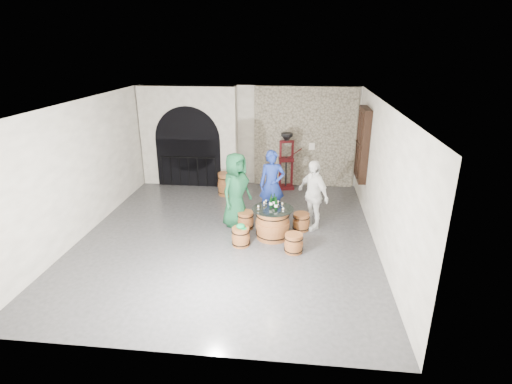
# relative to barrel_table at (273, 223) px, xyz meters

# --- Properties ---
(ground) EXTENTS (8.00, 8.00, 0.00)m
(ground) POSITION_rel_barrel_table_xyz_m (-1.08, -0.02, -0.38)
(ground) COLOR #323235
(ground) RESTS_ON ground
(wall_back) EXTENTS (8.00, 0.00, 8.00)m
(wall_back) POSITION_rel_barrel_table_xyz_m (-1.08, 3.98, 1.22)
(wall_back) COLOR silver
(wall_back) RESTS_ON ground
(wall_front) EXTENTS (8.00, 0.00, 8.00)m
(wall_front) POSITION_rel_barrel_table_xyz_m (-1.08, -4.02, 1.22)
(wall_front) COLOR silver
(wall_front) RESTS_ON ground
(wall_left) EXTENTS (0.00, 8.00, 8.00)m
(wall_left) POSITION_rel_barrel_table_xyz_m (-4.58, -0.02, 1.22)
(wall_left) COLOR silver
(wall_left) RESTS_ON ground
(wall_right) EXTENTS (0.00, 8.00, 8.00)m
(wall_right) POSITION_rel_barrel_table_xyz_m (2.42, -0.02, 1.22)
(wall_right) COLOR silver
(wall_right) RESTS_ON ground
(ceiling) EXTENTS (8.00, 8.00, 0.00)m
(ceiling) POSITION_rel_barrel_table_xyz_m (-1.08, -0.02, 2.82)
(ceiling) COLOR beige
(ceiling) RESTS_ON wall_back
(stone_facing_panel) EXTENTS (3.20, 0.12, 3.18)m
(stone_facing_panel) POSITION_rel_barrel_table_xyz_m (0.72, 3.92, 1.22)
(stone_facing_panel) COLOR #9F957F
(stone_facing_panel) RESTS_ON ground
(arched_opening) EXTENTS (3.10, 0.60, 3.19)m
(arched_opening) POSITION_rel_barrel_table_xyz_m (-2.98, 3.71, 1.20)
(arched_opening) COLOR silver
(arched_opening) RESTS_ON ground
(shuttered_window) EXTENTS (0.23, 1.10, 2.00)m
(shuttered_window) POSITION_rel_barrel_table_xyz_m (2.30, 2.38, 1.42)
(shuttered_window) COLOR black
(shuttered_window) RESTS_ON wall_right
(barrel_table) EXTENTS (0.99, 0.99, 0.76)m
(barrel_table) POSITION_rel_barrel_table_xyz_m (0.00, 0.00, 0.00)
(barrel_table) COLOR brown
(barrel_table) RESTS_ON ground
(barrel_stool_left) EXTENTS (0.43, 0.43, 0.44)m
(barrel_stool_left) POSITION_rel_barrel_table_xyz_m (-0.72, 0.45, -0.16)
(barrel_stool_left) COLOR brown
(barrel_stool_left) RESTS_ON ground
(barrel_stool_far) EXTENTS (0.43, 0.43, 0.44)m
(barrel_stool_far) POSITION_rel_barrel_table_xyz_m (-0.08, 0.85, -0.16)
(barrel_stool_far) COLOR brown
(barrel_stool_far) RESTS_ON ground
(barrel_stool_right) EXTENTS (0.43, 0.43, 0.44)m
(barrel_stool_right) POSITION_rel_barrel_table_xyz_m (0.69, 0.50, -0.16)
(barrel_stool_right) COLOR brown
(barrel_stool_right) RESTS_ON ground
(barrel_stool_near_right) EXTENTS (0.43, 0.43, 0.44)m
(barrel_stool_near_right) POSITION_rel_barrel_table_xyz_m (0.52, -0.67, -0.16)
(barrel_stool_near_right) COLOR brown
(barrel_stool_near_right) RESTS_ON ground
(barrel_stool_near_left) EXTENTS (0.43, 0.43, 0.44)m
(barrel_stool_near_left) POSITION_rel_barrel_table_xyz_m (-0.70, -0.48, -0.16)
(barrel_stool_near_left) COLOR brown
(barrel_stool_near_left) RESTS_ON ground
(green_cap) EXTENTS (0.25, 0.20, 0.11)m
(green_cap) POSITION_rel_barrel_table_xyz_m (-0.70, -0.48, 0.11)
(green_cap) COLOR #0B7C3A
(green_cap) RESTS_ON barrel_stool_near_left
(person_green) EXTENTS (1.01, 1.12, 1.92)m
(person_green) POSITION_rel_barrel_table_xyz_m (-0.97, 0.62, 0.58)
(person_green) COLOR #134528
(person_green) RESTS_ON ground
(person_blue) EXTENTS (0.71, 0.50, 1.84)m
(person_blue) POSITION_rel_barrel_table_xyz_m (-0.11, 1.24, 0.54)
(person_blue) COLOR navy
(person_blue) RESTS_ON ground
(person_white) EXTENTS (1.00, 1.08, 1.78)m
(person_white) POSITION_rel_barrel_table_xyz_m (0.95, 0.69, 0.51)
(person_white) COLOR white
(person_white) RESTS_ON ground
(wine_bottle_left) EXTENTS (0.08, 0.08, 0.32)m
(wine_bottle_left) POSITION_rel_barrel_table_xyz_m (-0.05, 0.06, 0.52)
(wine_bottle_left) COLOR black
(wine_bottle_left) RESTS_ON barrel_table
(wine_bottle_center) EXTENTS (0.08, 0.08, 0.32)m
(wine_bottle_center) POSITION_rel_barrel_table_xyz_m (0.08, -0.06, 0.52)
(wine_bottle_center) COLOR black
(wine_bottle_center) RESTS_ON barrel_table
(wine_bottle_right) EXTENTS (0.08, 0.08, 0.32)m
(wine_bottle_right) POSITION_rel_barrel_table_xyz_m (0.02, 0.14, 0.52)
(wine_bottle_right) COLOR black
(wine_bottle_right) RESTS_ON barrel_table
(tasting_glass_a) EXTENTS (0.05, 0.05, 0.10)m
(tasting_glass_a) POSITION_rel_barrel_table_xyz_m (-0.33, -0.09, 0.43)
(tasting_glass_a) COLOR #C27A25
(tasting_glass_a) RESTS_ON barrel_table
(tasting_glass_b) EXTENTS (0.05, 0.05, 0.10)m
(tasting_glass_b) POSITION_rel_barrel_table_xyz_m (0.22, 0.15, 0.43)
(tasting_glass_b) COLOR #C27A25
(tasting_glass_b) RESTS_ON barrel_table
(tasting_glass_c) EXTENTS (0.05, 0.05, 0.10)m
(tasting_glass_c) POSITION_rel_barrel_table_xyz_m (-0.19, 0.28, 0.43)
(tasting_glass_c) COLOR #C27A25
(tasting_glass_c) RESTS_ON barrel_table
(tasting_glass_d) EXTENTS (0.05, 0.05, 0.10)m
(tasting_glass_d) POSITION_rel_barrel_table_xyz_m (0.11, 0.26, 0.43)
(tasting_glass_d) COLOR #C27A25
(tasting_glass_d) RESTS_ON barrel_table
(tasting_glass_e) EXTENTS (0.05, 0.05, 0.10)m
(tasting_glass_e) POSITION_rel_barrel_table_xyz_m (0.25, -0.17, 0.43)
(tasting_glass_e) COLOR #C27A25
(tasting_glass_e) RESTS_ON barrel_table
(tasting_glass_f) EXTENTS (0.05, 0.05, 0.10)m
(tasting_glass_f) POSITION_rel_barrel_table_xyz_m (-0.22, 0.17, 0.43)
(tasting_glass_f) COLOR #C27A25
(tasting_glass_f) RESTS_ON barrel_table
(side_barrel) EXTENTS (0.53, 0.53, 0.70)m
(side_barrel) POSITION_rel_barrel_table_xyz_m (-1.63, 2.76, -0.03)
(side_barrel) COLOR brown
(side_barrel) RESTS_ON ground
(corking_press) EXTENTS (0.77, 0.49, 1.81)m
(corking_press) POSITION_rel_barrel_table_xyz_m (0.18, 3.53, 0.68)
(corking_press) COLOR #480C10
(corking_press) RESTS_ON ground
(control_box) EXTENTS (0.18, 0.10, 0.22)m
(control_box) POSITION_rel_barrel_table_xyz_m (0.97, 3.84, 0.97)
(control_box) COLOR silver
(control_box) RESTS_ON wall_back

